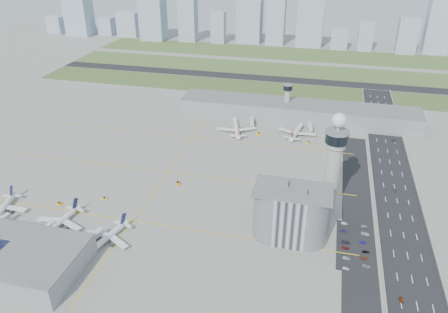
% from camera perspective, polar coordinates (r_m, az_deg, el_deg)
% --- Properties ---
extents(ground, '(1000.00, 1000.00, 0.00)m').
position_cam_1_polar(ground, '(278.18, -1.73, -6.01)').
color(ground, '#9D9A92').
extents(grass_strip_0, '(480.00, 50.00, 0.08)m').
position_cam_1_polar(grass_strip_0, '(480.62, 3.13, 8.98)').
color(grass_strip_0, '#3E5427').
rests_on(grass_strip_0, ground).
extents(grass_strip_1, '(480.00, 60.00, 0.08)m').
position_cam_1_polar(grass_strip_1, '(551.11, 4.65, 11.41)').
color(grass_strip_1, '#4E6A32').
rests_on(grass_strip_1, ground).
extents(grass_strip_2, '(480.00, 70.00, 0.08)m').
position_cam_1_polar(grass_strip_2, '(627.46, 5.91, 13.38)').
color(grass_strip_2, '#546C33').
rests_on(grass_strip_2, ground).
extents(runway, '(480.00, 22.00, 0.10)m').
position_cam_1_polar(runway, '(515.23, 3.93, 10.26)').
color(runway, black).
rests_on(runway, ground).
extents(highway, '(28.00, 500.00, 0.10)m').
position_cam_1_polar(highway, '(275.77, 22.28, -8.73)').
color(highway, black).
rests_on(highway, ground).
extents(barrier_left, '(0.60, 500.00, 1.20)m').
position_cam_1_polar(barrier_left, '(273.18, 19.39, -8.38)').
color(barrier_left, '#9E9E99').
rests_on(barrier_left, ground).
extents(barrier_right, '(0.60, 500.00, 1.20)m').
position_cam_1_polar(barrier_right, '(278.44, 25.15, -8.87)').
color(barrier_right, '#9E9E99').
rests_on(barrier_right, ground).
extents(landside_road, '(18.00, 260.00, 0.08)m').
position_cam_1_polar(landside_road, '(264.09, 17.12, -9.51)').
color(landside_road, black).
rests_on(landside_road, ground).
extents(parking_lot, '(20.00, 44.00, 0.10)m').
position_cam_1_polar(parking_lot, '(254.33, 16.73, -11.07)').
color(parking_lot, black).
rests_on(parking_lot, ground).
extents(taxiway_line_h_0, '(260.00, 0.60, 0.01)m').
position_cam_1_polar(taxiway_line_h_0, '(267.58, -11.84, -8.22)').
color(taxiway_line_h_0, yellow).
rests_on(taxiway_line_h_0, ground).
extents(taxiway_line_h_1, '(260.00, 0.60, 0.01)m').
position_cam_1_polar(taxiway_line_h_1, '(313.50, -7.34, -2.03)').
color(taxiway_line_h_1, yellow).
rests_on(taxiway_line_h_1, ground).
extents(taxiway_line_h_2, '(260.00, 0.60, 0.01)m').
position_cam_1_polar(taxiway_line_h_2, '(363.55, -4.06, 2.54)').
color(taxiway_line_h_2, yellow).
rests_on(taxiway_line_h_2, ground).
extents(taxiway_line_v, '(0.60, 260.00, 0.01)m').
position_cam_1_polar(taxiway_line_v, '(313.50, -7.34, -2.03)').
color(taxiway_line_v, yellow).
rests_on(taxiway_line_v, ground).
extents(control_tower, '(14.00, 14.00, 64.50)m').
position_cam_1_polar(control_tower, '(259.75, 14.15, -0.55)').
color(control_tower, '#ADAAA5').
rests_on(control_tower, ground).
extents(secondary_tower, '(8.60, 8.60, 31.90)m').
position_cam_1_polar(secondary_tower, '(397.79, 8.25, 7.53)').
color(secondary_tower, '#ADAAA5').
rests_on(secondary_tower, ground).
extents(admin_building, '(42.00, 24.00, 33.50)m').
position_cam_1_polar(admin_building, '(244.36, 8.76, -7.37)').
color(admin_building, '#B2B2B7').
rests_on(admin_building, ground).
extents(terminal_pier, '(210.00, 32.00, 15.80)m').
position_cam_1_polar(terminal_pier, '(399.09, 9.54, 5.82)').
color(terminal_pier, gray).
rests_on(terminal_pier, ground).
extents(near_terminal, '(84.00, 42.00, 13.00)m').
position_cam_1_polar(near_terminal, '(254.12, -27.10, -11.53)').
color(near_terminal, gray).
rests_on(near_terminal, ground).
extents(airplane_near_a, '(37.64, 41.32, 9.74)m').
position_cam_1_polar(airplane_near_a, '(297.89, -27.06, -5.83)').
color(airplane_near_a, white).
rests_on(airplane_near_a, ground).
extents(airplane_near_b, '(34.36, 38.98, 9.93)m').
position_cam_1_polar(airplane_near_b, '(271.66, -20.82, -7.75)').
color(airplane_near_b, white).
rests_on(airplane_near_b, ground).
extents(airplane_near_c, '(37.06, 40.77, 9.67)m').
position_cam_1_polar(airplane_near_c, '(251.60, -15.22, -9.92)').
color(airplane_near_c, white).
rests_on(airplane_near_c, ground).
extents(airplane_far_a, '(43.19, 47.16, 11.00)m').
position_cam_1_polar(airplane_far_a, '(371.58, 1.65, 4.11)').
color(airplane_far_a, white).
rests_on(airplane_far_a, ground).
extents(airplane_far_b, '(38.15, 42.89, 10.69)m').
position_cam_1_polar(airplane_far_b, '(370.86, 9.55, 3.64)').
color(airplane_far_b, white).
rests_on(airplane_far_b, ground).
extents(jet_bridge_near_1, '(5.39, 14.31, 5.70)m').
position_cam_1_polar(jet_bridge_near_1, '(265.49, -23.30, -9.76)').
color(jet_bridge_near_1, silver).
rests_on(jet_bridge_near_1, ground).
extents(jet_bridge_near_2, '(5.39, 14.31, 5.70)m').
position_cam_1_polar(jet_bridge_near_2, '(250.22, -17.63, -11.14)').
color(jet_bridge_near_2, silver).
rests_on(jet_bridge_near_2, ground).
extents(jet_bridge_far_0, '(5.39, 14.31, 5.70)m').
position_cam_1_polar(jet_bridge_far_0, '(390.38, 3.70, 4.84)').
color(jet_bridge_far_0, silver).
rests_on(jet_bridge_far_0, ground).
extents(jet_bridge_far_1, '(5.39, 14.31, 5.70)m').
position_cam_1_polar(jet_bridge_far_1, '(385.71, 11.03, 4.07)').
color(jet_bridge_far_1, silver).
rests_on(jet_bridge_far_1, ground).
extents(tug_0, '(2.90, 2.01, 1.67)m').
position_cam_1_polar(tug_0, '(294.51, -20.72, -5.74)').
color(tug_0, '#FDA500').
rests_on(tug_0, ground).
extents(tug_1, '(4.04, 3.13, 2.11)m').
position_cam_1_polar(tug_1, '(284.79, -18.83, -6.56)').
color(tug_1, '#D6B80B').
rests_on(tug_1, ground).
extents(tug_2, '(3.39, 3.66, 1.75)m').
position_cam_1_polar(tug_2, '(290.55, -15.34, -5.30)').
color(tug_2, yellow).
rests_on(tug_2, ground).
extents(tug_3, '(3.57, 4.27, 2.12)m').
position_cam_1_polar(tug_3, '(297.66, -6.05, -3.45)').
color(tug_3, orange).
rests_on(tug_3, ground).
extents(tug_4, '(3.93, 3.70, 1.88)m').
position_cam_1_polar(tug_4, '(367.84, 4.55, 2.99)').
color(tug_4, '#EFC100').
rests_on(tug_4, ground).
extents(tug_5, '(3.56, 3.32, 1.71)m').
position_cam_1_polar(tug_5, '(358.24, 10.98, 1.82)').
color(tug_5, '#D3AC04').
rests_on(tug_5, ground).
extents(car_lot_0, '(3.52, 1.88, 1.14)m').
position_cam_1_polar(car_lot_0, '(237.77, 15.66, -13.89)').
color(car_lot_0, white).
rests_on(car_lot_0, ground).
extents(car_lot_1, '(3.88, 1.57, 1.25)m').
position_cam_1_polar(car_lot_1, '(243.88, 15.69, -12.65)').
color(car_lot_1, gray).
rests_on(car_lot_1, ground).
extents(car_lot_2, '(4.15, 2.37, 1.09)m').
position_cam_1_polar(car_lot_2, '(250.50, 15.60, -11.42)').
color(car_lot_2, maroon).
rests_on(car_lot_2, ground).
extents(car_lot_3, '(4.51, 1.96, 1.29)m').
position_cam_1_polar(car_lot_3, '(254.32, 15.65, -10.72)').
color(car_lot_3, '#2A282F').
rests_on(car_lot_3, ground).
extents(car_lot_4, '(3.47, 1.42, 1.18)m').
position_cam_1_polar(car_lot_4, '(262.43, 15.37, -9.34)').
color(car_lot_4, navy).
rests_on(car_lot_4, ground).
extents(car_lot_5, '(3.46, 1.43, 1.12)m').
position_cam_1_polar(car_lot_5, '(268.56, 15.42, -8.40)').
color(car_lot_5, white).
rests_on(car_lot_5, ground).
extents(car_lot_6, '(4.40, 2.51, 1.16)m').
position_cam_1_polar(car_lot_6, '(241.98, 18.11, -13.46)').
color(car_lot_6, '#9099A9').
rests_on(car_lot_6, ground).
extents(car_lot_7, '(3.86, 1.80, 1.09)m').
position_cam_1_polar(car_lot_7, '(246.58, 17.81, -12.52)').
color(car_lot_7, maroon).
rests_on(car_lot_7, ground).
extents(car_lot_8, '(3.87, 2.04, 1.26)m').
position_cam_1_polar(car_lot_8, '(250.88, 18.03, -11.74)').
color(car_lot_8, black).
rests_on(car_lot_8, ground).
extents(car_lot_9, '(3.66, 1.67, 1.17)m').
position_cam_1_polar(car_lot_9, '(256.93, 17.69, -10.63)').
color(car_lot_9, navy).
rests_on(car_lot_9, ground).
extents(car_lot_10, '(4.85, 2.67, 1.29)m').
position_cam_1_polar(car_lot_10, '(263.53, 17.97, -9.58)').
color(car_lot_10, silver).
rests_on(car_lot_10, ground).
extents(car_lot_11, '(4.12, 1.97, 1.16)m').
position_cam_1_polar(car_lot_11, '(269.42, 17.88, -8.67)').
color(car_lot_11, gray).
rests_on(car_lot_11, ground).
extents(car_hw_0, '(1.67, 3.65, 1.21)m').
position_cam_1_polar(car_hw_0, '(229.62, 22.14, -16.96)').
color(car_hw_0, maroon).
rests_on(car_hw_0, ground).
extents(car_hw_1, '(1.86, 3.87, 1.22)m').
position_cam_1_polar(car_hw_1, '(310.27, 21.44, -4.13)').
color(car_hw_1, black).
rests_on(car_hw_1, ground).
extents(car_hw_2, '(2.43, 4.65, 1.25)m').
position_cam_1_polar(car_hw_2, '(381.33, 21.33, 1.95)').
color(car_hw_2, navy).
rests_on(car_hw_2, ground).
extents(car_hw_4, '(1.50, 3.28, 1.09)m').
position_cam_1_polar(car_hw_4, '(434.82, 18.90, 5.49)').
color(car_hw_4, '#909CA4').
rests_on(car_hw_4, ground).
extents(skyline_bldg_0, '(24.05, 19.24, 26.50)m').
position_cam_1_polar(skyline_bldg_0, '(793.30, -21.08, 15.77)').
color(skyline_bldg_0, '#9EADC1').
rests_on(skyline_bldg_0, ground).
extents(skyline_bldg_1, '(37.63, 30.10, 65.60)m').
position_cam_1_polar(skyline_bldg_1, '(761.60, -18.47, 17.25)').
color(skyline_bldg_1, '#9EADC1').
rests_on(skyline_bldg_1, ground).
extents(skyline_bldg_2, '(22.81, 18.25, 26.79)m').
position_cam_1_polar(skyline_bldg_2, '(755.93, -15.05, 16.12)').
color(skyline_bldg_2, '#9EADC1').
rests_on(skyline_bldg_2, ground).
extents(skyline_bldg_3, '(32.30, 25.84, 36.93)m').
position_cam_1_polar(skyline_bldg_3, '(738.68, -12.29, 16.57)').
color(skyline_bldg_3, '#9EADC1').
rests_on(skyline_bldg_3, ground).
extents(skyline_bldg_4, '(35.81, 28.65, 60.36)m').
position_cam_1_polar(skyline_bldg_4, '(702.62, -9.25, 17.25)').
color(skyline_bldg_4, '#9EADC1').
rests_on(skyline_bldg_4, ground).
extents(skyline_bldg_5, '(25.49, 20.39, 66.89)m').
position_cam_1_polar(skyline_bldg_5, '(687.34, -4.73, 17.55)').
color(skyline_bldg_5, '#9EADC1').
rests_on(skyline_bldg_5, ground).
extents(skyline_bldg_6, '(20.04, 16.03, 45.20)m').
position_cam_1_polar(skyline_bldg_6, '(674.49, -0.74, 16.50)').
color(skyline_bldg_6, '#9EADC1').
rests_on(skyline_bldg_6, ground).
extents(skyline_bldg_7, '(35.76, 28.61, 61.22)m').
position_cam_1_polar(skyline_bldg_7, '(681.97, 3.36, 17.27)').
color(skyline_bldg_7, '#9EADC1').
rests_on(skyline_bldg_7, ground).
extents(skyline_bldg_8, '(26.33, 21.06, 83.39)m').
position_cam_1_polar(skyline_bldg_8, '(668.76, 6.83, 17.88)').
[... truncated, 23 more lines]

